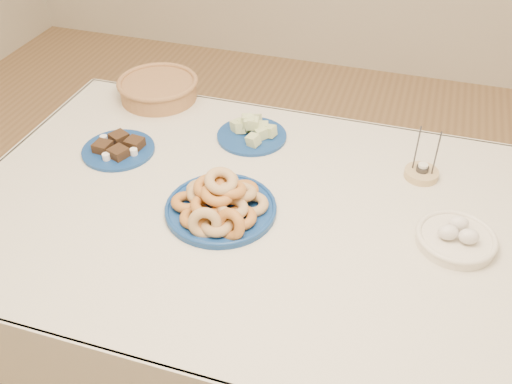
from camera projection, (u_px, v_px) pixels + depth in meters
The scene contains 8 objects.
ground at pixel (260, 368), 2.06m from camera, with size 5.00×5.00×0.00m, color olive.
dining_table at pixel (261, 237), 1.66m from camera, with size 1.71×1.11×0.75m.
donut_platter at pixel (220, 203), 1.56m from camera, with size 0.34×0.34×0.14m.
melon_plate at pixel (251, 131), 1.87m from camera, with size 0.26×0.26×0.08m.
brownie_plate at pixel (118, 148), 1.81m from camera, with size 0.25×0.25×0.04m.
wicker_basket at pixel (158, 88), 2.06m from camera, with size 0.33×0.33×0.08m.
candle_holder at pixel (422, 173), 1.70m from camera, with size 0.12×0.12×0.17m.
egg_bowl at pixel (456, 238), 1.47m from camera, with size 0.25×0.25×0.07m.
Camera 1 is at (0.35, -1.16, 1.78)m, focal length 40.00 mm.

